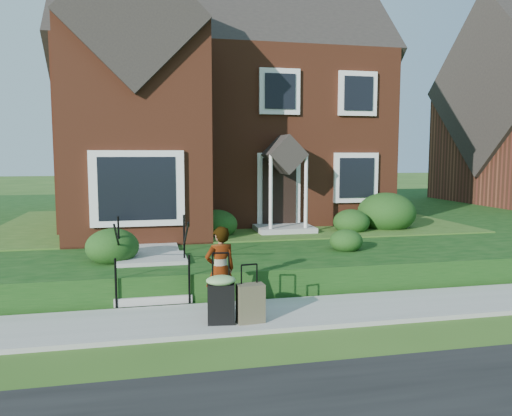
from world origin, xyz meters
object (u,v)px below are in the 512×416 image
object	(u,v)px
woman	(220,270)
front_steps	(153,271)
suitcase_olive	(251,303)
suitcase_black	(221,296)

from	to	relation	value
woman	front_steps	bearing A→B (deg)	-69.99
front_steps	woman	size ratio (longest dim) A/B	1.34
front_steps	suitcase_olive	distance (m)	2.73
woman	suitcase_olive	xyz separation A→B (m)	(0.41, -0.60, -0.43)
suitcase_black	front_steps	bearing A→B (deg)	122.93
woman	suitcase_black	size ratio (longest dim) A/B	1.30
suitcase_olive	woman	bearing A→B (deg)	119.08
suitcase_black	suitcase_olive	world-z (taller)	suitcase_black
front_steps	suitcase_black	bearing A→B (deg)	-64.32
front_steps	suitcase_black	world-z (taller)	front_steps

